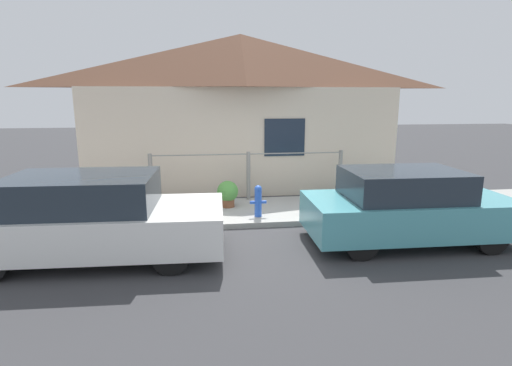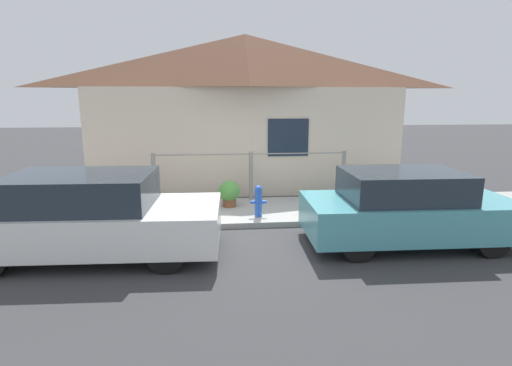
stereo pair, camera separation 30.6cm
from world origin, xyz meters
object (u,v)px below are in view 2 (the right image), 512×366
at_px(car_left, 90,216).
at_px(car_right, 407,209).
at_px(fire_hydrant, 258,200).
at_px(potted_plant_near_hydrant, 229,193).

xyz_separation_m(car_left, car_right, (5.59, -0.00, -0.02)).
xyz_separation_m(fire_hydrant, potted_plant_near_hydrant, (-0.61, 0.88, -0.02)).
relative_size(car_left, potted_plant_near_hydrant, 6.91).
bearing_deg(car_right, car_left, -178.84).
distance_m(car_left, potted_plant_near_hydrant, 3.49).
height_order(car_right, fire_hydrant, car_right).
bearing_deg(potted_plant_near_hydrant, fire_hydrant, -55.41).
distance_m(car_left, car_right, 5.59).
xyz_separation_m(car_right, fire_hydrant, (-2.56, 1.62, -0.20)).
bearing_deg(fire_hydrant, car_left, -151.88).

